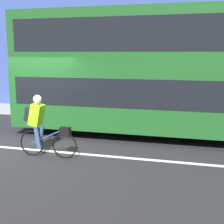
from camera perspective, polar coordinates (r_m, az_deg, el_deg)
The scene contains 6 objects.
ground_plane at distance 8.99m, azimuth -16.87°, elevation -6.60°, with size 80.00×80.00×0.00m, color #232326.
road_center_line at distance 9.07m, azimuth -16.56°, elevation -6.41°, with size 50.00×0.14×0.01m, color silver.
sidewalk_curb at distance 13.48m, azimuth -5.41°, elevation -0.10°, with size 60.00×1.77×0.15m.
building_facade at distance 14.25m, azimuth -4.18°, elevation 14.75°, with size 60.00×0.30×7.20m.
bus at distance 9.74m, azimuth 16.97°, elevation 7.61°, with size 11.81×2.46×3.88m.
cyclist_on_bike at distance 8.05m, azimuth -12.85°, elevation -2.09°, with size 1.56×0.32×1.59m.
Camera 1 is at (4.61, -7.26, 2.62)m, focal length 50.00 mm.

